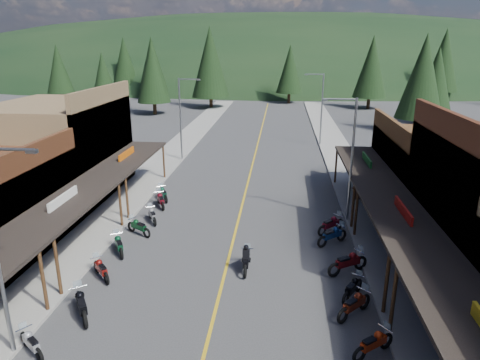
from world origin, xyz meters
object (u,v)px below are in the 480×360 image
(pine_4, at_px, (372,67))
(bike_east_6, at_px, (354,303))
(shop_west_3, at_px, (60,150))
(bike_east_10, at_px, (331,224))
(pine_2, at_px, (210,62))
(bike_west_12, at_px, (163,193))
(streetlight_3, at_px, (321,106))
(pine_0, at_px, (59,69))
(bike_east_8, at_px, (348,261))
(bike_west_9, at_px, (139,226))
(bike_east_5, at_px, (374,342))
(pine_1, at_px, (152,63))
(pine_3, at_px, (290,69))
(bike_west_10, at_px, (152,215))
(bike_east_9, at_px, (332,234))
(bike_west_11, at_px, (161,199))
(bike_east_7, at_px, (353,287))
(pine_7, at_px, (125,62))
(pine_5, at_px, (443,60))
(bike_west_7, at_px, (101,268))
(shop_east_3, at_px, (440,172))
(bike_west_5, at_px, (31,342))
(bike_west_6, at_px, (81,304))
(pine_8, at_px, (104,82))
(pedestrian_east_b, at_px, (356,189))
(streetlight_1, at_px, (182,116))
(streetlight_2, at_px, (350,155))
(pine_9, at_px, (436,79))
(pedestrian_east_a, at_px, (450,360))
(rider_on_bike, at_px, (246,260))
(bike_west_8, at_px, (119,244))
(pine_11, at_px, (423,76))

(pine_4, xyz_separation_m, bike_east_6, (-12.07, -62.41, -6.62))
(shop_west_3, xyz_separation_m, bike_east_10, (19.61, -5.28, -2.90))
(pine_2, distance_m, bike_west_12, 48.09)
(streetlight_3, distance_m, pine_0, 56.86)
(bike_east_8, bearing_deg, bike_west_9, -136.98)
(bike_east_5, bearing_deg, streetlight_3, 141.72)
(pine_1, xyz_separation_m, pine_3, (28.00, -4.00, -0.75))
(bike_west_10, distance_m, bike_east_9, 11.45)
(bike_west_11, bearing_deg, streetlight_3, 31.92)
(bike_east_7, relative_size, bike_east_9, 0.90)
(pine_3, xyz_separation_m, bike_west_10, (-9.51, -59.44, -5.94))
(pine_2, relative_size, pine_7, 1.12)
(pine_5, distance_m, bike_west_7, 83.12)
(shop_east_3, relative_size, bike_west_5, 5.89)
(pine_3, height_order, bike_west_6, pine_3)
(bike_west_5, bearing_deg, pine_8, 56.33)
(bike_east_7, distance_m, bike_east_10, 7.06)
(pine_3, distance_m, pedestrian_east_b, 54.55)
(bike_east_9, height_order, bike_east_10, bike_east_9)
(pine_8, height_order, bike_west_11, pine_8)
(bike_west_11, bearing_deg, streetlight_1, 68.89)
(pedestrian_east_b, bearing_deg, shop_east_3, 163.73)
(pine_7, relative_size, pedestrian_east_b, 7.93)
(bike_east_8, bearing_deg, pine_5, 127.60)
(shop_west_3, height_order, pine_2, pine_2)
(bike_east_5, height_order, bike_east_7, bike_east_5)
(pine_4, distance_m, bike_west_9, 60.64)
(shop_west_3, distance_m, streetlight_1, 12.73)
(streetlight_2, relative_size, pine_8, 0.80)
(streetlight_1, height_order, pine_9, pine_9)
(pine_5, height_order, bike_west_12, pine_5)
(pine_2, bearing_deg, bike_west_7, -86.08)
(bike_east_10, bearing_deg, bike_east_6, -42.82)
(bike_east_10, height_order, pedestrian_east_a, pedestrian_east_a)
(shop_west_3, relative_size, bike_west_11, 5.29)
(rider_on_bike, height_order, pedestrian_east_b, pedestrian_east_b)
(bike_west_5, relative_size, bike_east_6, 0.86)
(pedestrian_east_b, bearing_deg, bike_west_7, 30.99)
(bike_west_10, xyz_separation_m, bike_east_8, (11.67, -5.37, 0.13))
(bike_west_9, height_order, pedestrian_east_a, pedestrian_east_a)
(shop_west_3, bearing_deg, bike_east_7, -31.87)
(bike_east_9, relative_size, rider_on_bike, 1.07)
(bike_west_7, distance_m, bike_west_8, 2.63)
(bike_west_8, xyz_separation_m, bike_east_8, (12.24, -0.96, 0.08))
(bike_east_10, bearing_deg, pine_8, 175.77)
(pine_3, bearing_deg, pine_11, -60.26)
(pine_1, distance_m, bike_west_7, 73.06)
(bike_east_5, xyz_separation_m, rider_on_bike, (-5.19, 5.77, 0.05))
(bike_west_7, height_order, bike_east_10, bike_east_10)
(shop_west_3, xyz_separation_m, bike_west_5, (7.39, -17.26, -2.99))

